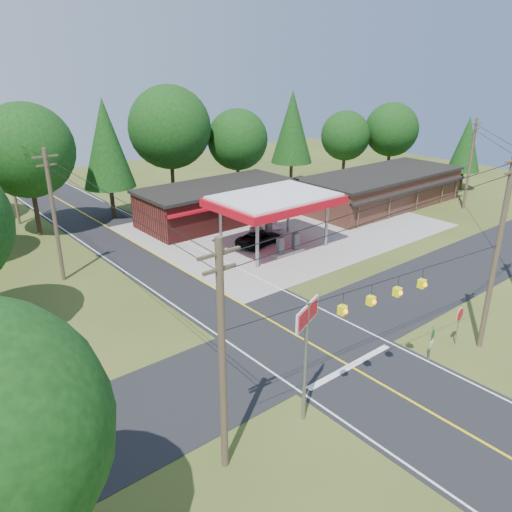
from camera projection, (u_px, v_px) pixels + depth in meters
ground at (304, 340)px, 29.90m from camera, size 120.00×120.00×0.00m
main_highway at (304, 340)px, 29.90m from camera, size 8.00×120.00×0.02m
cross_road at (304, 340)px, 29.90m from camera, size 70.00×7.00×0.02m
lane_center_yellow at (304, 340)px, 29.90m from camera, size 0.15×110.00×0.00m
gas_canopy at (275, 202)px, 43.02m from camera, size 10.60×7.40×4.88m
convenience_store at (218, 203)px, 51.65m from camera, size 16.40×7.55×3.80m
strip_building at (381, 189)px, 57.23m from camera, size 20.40×8.75×3.80m
utility_pole_near_right at (497, 251)px, 27.12m from camera, size 1.80×0.30×11.50m
utility_pole_near_left at (222, 357)px, 18.80m from camera, size 1.80×0.30×10.00m
utility_pole_far_left at (54, 214)px, 36.24m from camera, size 1.80×0.30×10.00m
utility_pole_far_right at (470, 163)px, 54.55m from camera, size 1.80×0.30×10.00m
utility_pole_north at (11, 178)px, 49.52m from camera, size 0.30×0.30×9.50m
overhead_beacons at (386, 282)px, 22.73m from camera, size 17.04×2.04×1.03m
treeline_backdrop at (126, 157)px, 44.94m from camera, size 70.27×51.59×13.30m
suv_car at (259, 238)px, 45.12m from camera, size 5.57×5.57×1.31m
sedan_car at (270, 224)px, 48.98m from camera, size 4.94×4.94×1.34m
big_stop_sign at (306, 336)px, 21.73m from camera, size 2.12×0.92×6.07m
octagonal_stop_sign at (460, 317)px, 28.77m from camera, size 0.84×0.16×2.44m
route_sign_post at (432, 341)px, 27.34m from camera, size 0.44×0.13×2.19m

